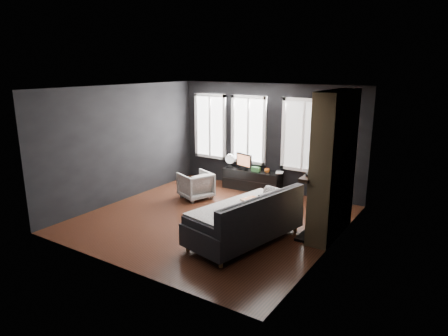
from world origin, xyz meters
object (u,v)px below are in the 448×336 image
Objects in this scene: mug at (267,170)px; book at (276,168)px; monitor at (244,160)px; media_console at (252,180)px; mantel_vase at (328,160)px; armchair at (196,184)px; sofa at (245,216)px.

mug is 0.53× the size of book.
monitor is at bearing -171.20° from book.
media_console is 2.83m from mantel_vase.
mantel_vase is at bearing -36.49° from book.
monitor is at bearing 155.97° from mantel_vase.
media_console is at bearing 171.24° from armchair.
sofa is 9.05× the size of book.
sofa is 2.93m from mug.
mug is at bearing 148.70° from mantel_vase.
monitor is at bearing 132.74° from sofa.
monitor reaches higher than mug.
mantel_vase reaches higher than armchair.
media_console is (-1.39, 2.79, -0.22)m from sofa.
monitor is 2.87m from mantel_vase.
mantel_vase is at bearing -9.00° from monitor.
sofa is at bearing -70.82° from mug.
monitor is 3.98× the size of mug.
media_console is at bearing 128.71° from sofa.
sofa is 2.05m from mantel_vase.
media_console is 11.65× the size of mug.
mug is at bearing 121.46° from sofa.
monitor is 2.10× the size of book.
sofa is 2.98m from book.
mug is (0.43, -0.03, 0.33)m from media_console.
armchair is at bearing -99.33° from monitor.
armchair is at bearing -177.27° from mantel_vase.
media_console is 0.54m from mug.
book is 1.23× the size of mantel_vase.
monitor is 2.58× the size of mantel_vase.
book is at bearing 30.35° from mug.
book is at bearing 157.37° from armchair.
book is at bearing 143.51° from mantel_vase.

